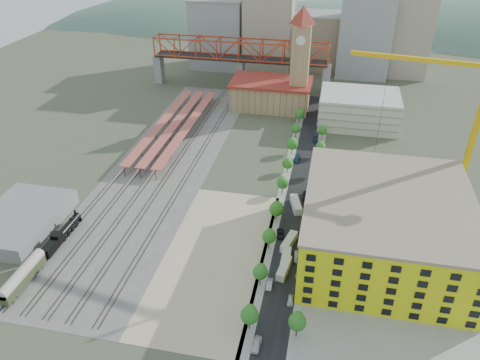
% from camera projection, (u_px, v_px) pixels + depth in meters
% --- Properties ---
extents(ground, '(400.00, 400.00, 0.00)m').
position_uv_depth(ground, '(249.00, 198.00, 157.98)').
color(ground, '#474C38').
rests_on(ground, ground).
extents(ballast_strip, '(36.00, 165.00, 0.06)m').
position_uv_depth(ballast_strip, '(165.00, 163.00, 178.90)').
color(ballast_strip, '#605E59').
rests_on(ballast_strip, ground).
extents(dirt_lot, '(28.00, 67.00, 0.06)m').
position_uv_depth(dirt_lot, '(215.00, 256.00, 132.25)').
color(dirt_lot, tan).
rests_on(dirt_lot, ground).
extents(street_asphalt, '(12.00, 170.00, 0.06)m').
position_uv_depth(street_asphalt, '(301.00, 181.00, 167.75)').
color(street_asphalt, black).
rests_on(street_asphalt, ground).
extents(sidewalk_west, '(3.00, 170.00, 0.04)m').
position_uv_depth(sidewalk_west, '(285.00, 179.00, 168.71)').
color(sidewalk_west, gray).
rests_on(sidewalk_west, ground).
extents(sidewalk_east, '(3.00, 170.00, 0.04)m').
position_uv_depth(sidewalk_east, '(316.00, 182.00, 166.79)').
color(sidewalk_east, gray).
rests_on(sidewalk_east, ground).
extents(construction_pad, '(50.00, 90.00, 0.06)m').
position_uv_depth(construction_pad, '(391.00, 253.00, 133.36)').
color(construction_pad, gray).
rests_on(construction_pad, ground).
extents(rail_tracks, '(26.56, 160.00, 0.18)m').
position_uv_depth(rail_tracks, '(161.00, 162.00, 179.15)').
color(rail_tracks, '#382B23').
rests_on(rail_tracks, ground).
extents(platform_canopies, '(16.00, 80.00, 4.12)m').
position_uv_depth(platform_canopies, '(175.00, 123.00, 200.77)').
color(platform_canopies, '#B25F44').
rests_on(platform_canopies, ground).
extents(station_hall, '(38.00, 24.00, 13.10)m').
position_uv_depth(station_hall, '(271.00, 93.00, 224.13)').
color(station_hall, tan).
rests_on(station_hall, ground).
extents(clock_tower, '(12.00, 12.00, 52.00)m').
position_uv_depth(clock_tower, '(301.00, 50.00, 208.81)').
color(clock_tower, tan).
rests_on(clock_tower, ground).
extents(parking_garage, '(34.00, 26.00, 14.00)m').
position_uv_depth(parking_garage, '(359.00, 109.00, 206.76)').
color(parking_garage, silver).
rests_on(parking_garage, ground).
extents(truss_bridge, '(94.00, 9.60, 25.60)m').
position_uv_depth(truss_bridge, '(240.00, 52.00, 240.59)').
color(truss_bridge, gray).
rests_on(truss_bridge, ground).
extents(construction_building, '(44.60, 50.60, 18.80)m').
position_uv_depth(construction_building, '(385.00, 226.00, 129.03)').
color(construction_building, '#F3F214').
rests_on(construction_building, ground).
extents(warehouse, '(22.00, 32.00, 5.00)m').
position_uv_depth(warehouse, '(19.00, 220.00, 143.03)').
color(warehouse, gray).
rests_on(warehouse, ground).
extents(street_trees, '(15.40, 124.40, 8.00)m').
position_uv_depth(street_trees, '(298.00, 196.00, 159.38)').
color(street_trees, '#266F21').
rests_on(street_trees, ground).
extents(skyline, '(133.00, 46.00, 60.00)m').
position_uv_depth(skyline, '(310.00, 31.00, 264.18)').
color(skyline, '#9EA0A3').
rests_on(skyline, ground).
extents(distant_hills, '(647.00, 264.00, 227.00)m').
position_uv_depth(distant_hills, '(354.00, 120.00, 409.13)').
color(distant_hills, '#4C6B59').
rests_on(distant_hills, ground).
extents(locomotive, '(2.63, 20.32, 5.08)m').
position_uv_depth(locomotive, '(63.00, 233.00, 138.47)').
color(locomotive, black).
rests_on(locomotive, ground).
extents(coach, '(2.92, 16.94, 5.32)m').
position_uv_depth(coach, '(23.00, 276.00, 121.27)').
color(coach, '#303B20').
rests_on(coach, ground).
extents(tower_crane, '(51.83, 10.09, 55.73)m').
position_uv_depth(tower_crane, '(467.00, 110.00, 135.08)').
color(tower_crane, yellow).
rests_on(tower_crane, ground).
extents(site_trailer_a, '(3.46, 8.87, 2.36)m').
position_uv_depth(site_trailer_a, '(284.00, 268.00, 126.27)').
color(site_trailer_a, silver).
rests_on(site_trailer_a, ground).
extents(site_trailer_b, '(2.39, 8.95, 2.45)m').
position_uv_depth(site_trailer_b, '(286.00, 260.00, 129.27)').
color(site_trailer_b, silver).
rests_on(site_trailer_b, ground).
extents(site_trailer_c, '(4.35, 9.00, 2.38)m').
position_uv_depth(site_trailer_c, '(289.00, 242.00, 135.96)').
color(site_trailer_c, silver).
rests_on(site_trailer_c, ground).
extents(site_trailer_d, '(4.84, 9.56, 2.53)m').
position_uv_depth(site_trailer_d, '(296.00, 205.00, 152.44)').
color(site_trailer_d, silver).
rests_on(site_trailer_d, ground).
extents(car_0, '(2.16, 4.83, 1.61)m').
position_uv_depth(car_0, '(256.00, 345.00, 105.14)').
color(car_0, silver).
rests_on(car_0, ground).
extents(car_1, '(1.54, 4.27, 1.40)m').
position_uv_depth(car_1, '(269.00, 284.00, 121.74)').
color(car_1, '#A8A8AE').
rests_on(car_1, ground).
extents(car_2, '(2.78, 5.03, 1.33)m').
position_uv_depth(car_2, '(280.00, 234.00, 140.05)').
color(car_2, black).
rests_on(car_2, ground).
extents(car_3, '(2.78, 5.29, 1.46)m').
position_uv_depth(car_3, '(297.00, 159.00, 180.30)').
color(car_3, navy).
rests_on(car_3, ground).
extents(car_4, '(1.55, 3.82, 1.30)m').
position_uv_depth(car_4, '(290.00, 301.00, 116.90)').
color(car_4, silver).
rests_on(car_4, ground).
extents(car_5, '(2.03, 4.83, 1.55)m').
position_uv_depth(car_5, '(297.00, 257.00, 131.07)').
color(car_5, '#A4A3A9').
rests_on(car_5, ground).
extents(car_6, '(2.94, 5.79, 1.57)m').
position_uv_depth(car_6, '(307.00, 196.00, 157.63)').
color(car_6, black).
rests_on(car_6, ground).
extents(car_7, '(2.23, 4.79, 1.35)m').
position_uv_depth(car_7, '(316.00, 140.00, 194.60)').
color(car_7, navy).
rests_on(car_7, ground).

